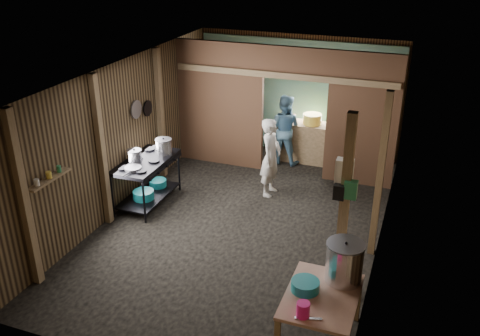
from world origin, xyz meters
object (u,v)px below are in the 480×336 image
at_px(stock_pot, 344,263).
at_px(yellow_tub, 312,119).
at_px(stove_pot_large, 164,147).
at_px(pink_bucket, 303,310).
at_px(cook, 271,157).
at_px(prep_table, 320,318).
at_px(gas_range, 147,182).

relative_size(stock_pot, yellow_tub, 1.38).
xyz_separation_m(stove_pot_large, pink_bucket, (3.42, -3.24, -0.21)).
bearing_deg(cook, stock_pot, -145.45).
bearing_deg(prep_table, cook, 115.98).
height_order(stove_pot_large, yellow_tub, stove_pot_large).
distance_m(gas_range, cook, 2.31).
bearing_deg(stock_pot, pink_bucket, -110.13).
bearing_deg(stove_pot_large, stock_pot, -33.12).
height_order(prep_table, pink_bucket, pink_bucket).
xyz_separation_m(gas_range, stove_pot_large, (0.17, 0.39, 0.56)).
relative_size(pink_bucket, yellow_tub, 0.46).
bearing_deg(yellow_tub, pink_bucket, -77.78).
xyz_separation_m(gas_range, pink_bucket, (3.59, -2.85, 0.35)).
relative_size(stock_pot, pink_bucket, 3.00).
distance_m(pink_bucket, cook, 4.30).
bearing_deg(stove_pot_large, prep_table, -38.33).
relative_size(gas_range, stove_pot_large, 4.70).
bearing_deg(gas_range, stock_pot, -27.65).
xyz_separation_m(stock_pot, cook, (-1.90, 3.17, -0.18)).
xyz_separation_m(stove_pot_large, yellow_tub, (2.17, 2.53, -0.03)).
height_order(gas_range, cook, cook).
xyz_separation_m(stove_pot_large, stock_pot, (3.72, -2.43, -0.05)).
bearing_deg(cook, prep_table, -150.46).
bearing_deg(pink_bucket, gas_range, 141.54).
xyz_separation_m(stove_pot_large, cook, (1.81, 0.74, -0.24)).
bearing_deg(gas_range, pink_bucket, -38.46).
distance_m(prep_table, stock_pot, 0.72).
relative_size(prep_table, stock_pot, 2.13).
relative_size(prep_table, cook, 0.77).
bearing_deg(prep_table, stove_pot_large, 141.67).
relative_size(gas_range, yellow_tub, 3.68).
relative_size(yellow_tub, cook, 0.26).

